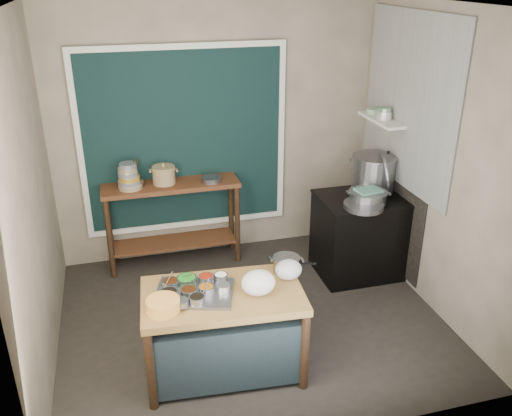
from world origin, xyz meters
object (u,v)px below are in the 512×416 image
object	(u,v)px
utensil_cup	(137,182)
back_counter	(173,224)
stove_block	(361,236)
prep_table	(224,332)
ceramic_crock	(164,176)
stock_pot	(373,173)
condiment_tray	(194,293)
yellow_basin	(163,305)
steamer	(368,197)
saucepan	(286,264)

from	to	relation	value
utensil_cup	back_counter	bearing A→B (deg)	-0.68
stove_block	utensil_cup	distance (m)	2.43
prep_table	stove_block	size ratio (longest dim) A/B	1.39
utensil_cup	ceramic_crock	size ratio (longest dim) A/B	0.60
utensil_cup	ceramic_crock	world-z (taller)	ceramic_crock
stove_block	stock_pot	xyz separation A→B (m)	(0.17, 0.17, 0.64)
condiment_tray	stock_pot	bearing A→B (deg)	31.63
yellow_basin	utensil_cup	world-z (taller)	utensil_cup
back_counter	utensil_cup	world-z (taller)	utensil_cup
stock_pot	yellow_basin	bearing A→B (deg)	-148.37
prep_table	utensil_cup	world-z (taller)	utensil_cup
stove_block	stock_pot	distance (m)	0.69
yellow_basin	ceramic_crock	world-z (taller)	ceramic_crock
back_counter	steamer	world-z (taller)	steamer
stock_pot	steamer	size ratio (longest dim) A/B	1.22
condiment_tray	utensil_cup	world-z (taller)	utensil_cup
condiment_tray	utensil_cup	size ratio (longest dim) A/B	3.83
back_counter	utensil_cup	size ratio (longest dim) A/B	9.44
prep_table	ceramic_crock	distance (m)	2.04
prep_table	stock_pot	xyz separation A→B (m)	(1.92, 1.35, 0.69)
condiment_tray	ceramic_crock	bearing A→B (deg)	90.20
back_counter	stove_block	size ratio (longest dim) A/B	1.61
stove_block	yellow_basin	xyz separation A→B (m)	(-2.21, -1.30, 0.37)
prep_table	stove_block	distance (m)	2.10
back_counter	saucepan	xyz separation A→B (m)	(0.73, -1.72, 0.34)
stove_block	ceramic_crock	size ratio (longest dim) A/B	3.52
stove_block	utensil_cup	bearing A→B (deg)	161.91
yellow_basin	saucepan	world-z (taller)	saucepan
condiment_tray	saucepan	xyz separation A→B (m)	(0.79, 0.15, 0.05)
stock_pot	steamer	xyz separation A→B (m)	(-0.21, -0.32, -0.12)
condiment_tray	yellow_basin	bearing A→B (deg)	-148.34
stove_block	steamer	size ratio (longest dim) A/B	2.28
condiment_tray	saucepan	size ratio (longest dim) A/B	2.52
ceramic_crock	steamer	bearing A→B (deg)	-24.75
stove_block	ceramic_crock	xyz separation A→B (m)	(-1.96, 0.75, 0.61)
stove_block	condiment_tray	bearing A→B (deg)	-149.77
ceramic_crock	steamer	size ratio (longest dim) A/B	0.65
condiment_tray	prep_table	bearing A→B (deg)	-8.96
saucepan	ceramic_crock	bearing A→B (deg)	132.26
yellow_basin	utensil_cup	distance (m)	2.04
prep_table	steamer	distance (m)	2.08
utensil_cup	steamer	world-z (taller)	utensil_cup
back_counter	stove_block	xyz separation A→B (m)	(1.90, -0.73, -0.05)
stove_block	condiment_tray	world-z (taller)	stove_block
back_counter	stove_block	world-z (taller)	back_counter
back_counter	stock_pot	world-z (taller)	stock_pot
back_counter	utensil_cup	distance (m)	0.63
saucepan	stock_pot	size ratio (longest dim) A/B	0.48
saucepan	steamer	distance (m)	1.42
back_counter	saucepan	bearing A→B (deg)	-66.92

